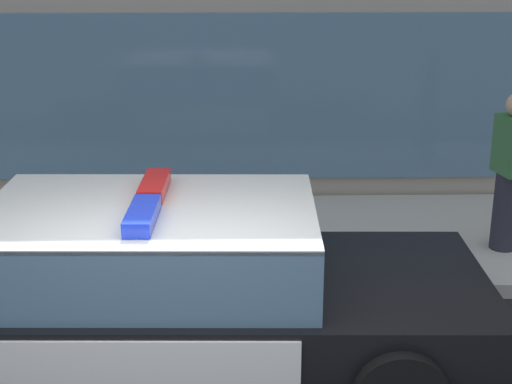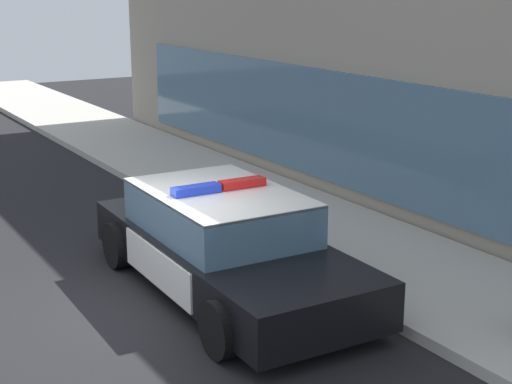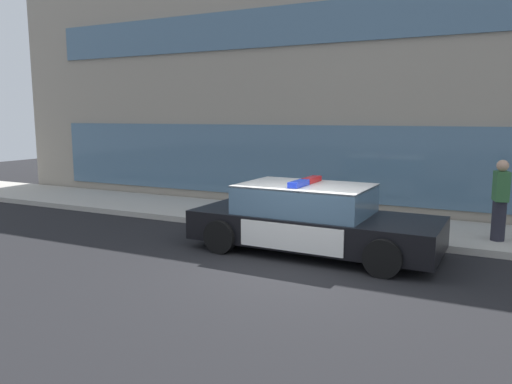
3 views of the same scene
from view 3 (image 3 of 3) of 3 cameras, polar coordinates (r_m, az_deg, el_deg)
The scene contains 6 objects.
ground at distance 9.14m, azimuth 4.31°, elevation -8.81°, with size 48.00×48.00×0.00m, color black.
sidewalk at distance 12.56m, azimuth 10.76°, elevation -3.72°, with size 48.00×2.76×0.15m, color #B2ADA3.
storefront_building at distance 19.22m, azimuth 15.48°, elevation 11.10°, with size 24.52×11.24×7.30m.
police_cruiser at distance 10.14m, azimuth 6.38°, elevation -3.10°, with size 5.02×2.25×1.49m.
fire_hydrant at distance 11.94m, azimuth 5.48°, elevation -2.17°, with size 0.34×0.39×0.73m.
pedestrian_on_sidewalk at distance 11.52m, azimuth 26.30°, elevation -0.86°, with size 0.34×0.45×1.71m.
Camera 3 is at (3.25, -8.09, 2.75)m, focal length 34.72 mm.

